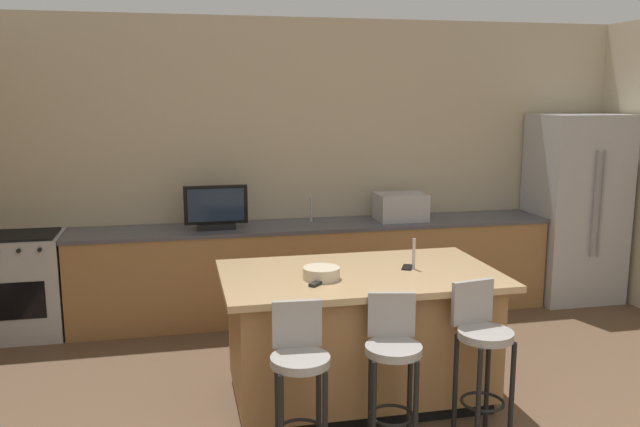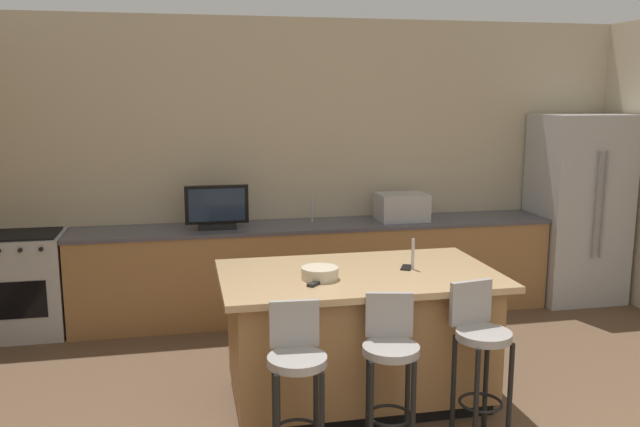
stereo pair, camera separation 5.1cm
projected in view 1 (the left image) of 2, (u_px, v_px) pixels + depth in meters
The scene contains 15 objects.
wall_back at pixel (314, 165), 6.65m from camera, with size 6.88×0.12×2.87m, color beige.
counter_back at pixel (316, 269), 6.45m from camera, with size 4.63×0.62×0.91m.
kitchen_island at pixel (359, 334), 4.65m from camera, with size 1.91×1.12×0.93m.
refrigerator at pixel (575, 208), 6.89m from camera, with size 0.87×0.75×1.94m.
range_oven at pixel (20, 285), 5.87m from camera, with size 0.75×0.63×0.93m.
microwave at pixel (401, 207), 6.52m from camera, with size 0.48×0.36×0.27m, color #B7BABF.
tv_monitor at pixel (216, 209), 6.08m from camera, with size 0.58×0.16×0.41m.
sink_faucet_back at pixel (311, 210), 6.43m from camera, with size 0.02×0.02×0.24m, color #B2B2B7.
sink_faucet_island at pixel (414, 254), 4.63m from camera, with size 0.02×0.02×0.22m, color #B2B2B7.
bar_stool_left at pixel (300, 372), 3.76m from camera, with size 0.34×0.35×0.97m.
bar_stool_center at pixel (393, 360), 3.95m from camera, with size 0.35×0.37×0.96m.
bar_stool_right at pixel (482, 347), 4.09m from camera, with size 0.34×0.36×1.00m.
fruit_bowl at pixel (321, 273), 4.39m from camera, with size 0.25×0.25×0.08m, color beige.
cell_phone at pixel (407, 267), 4.68m from camera, with size 0.07×0.15×0.01m, color black.
tv_remote at pixel (318, 283), 4.28m from camera, with size 0.04×0.17×0.02m, color black.
Camera 1 is at (-1.36, -1.92, 2.15)m, focal length 37.06 mm.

